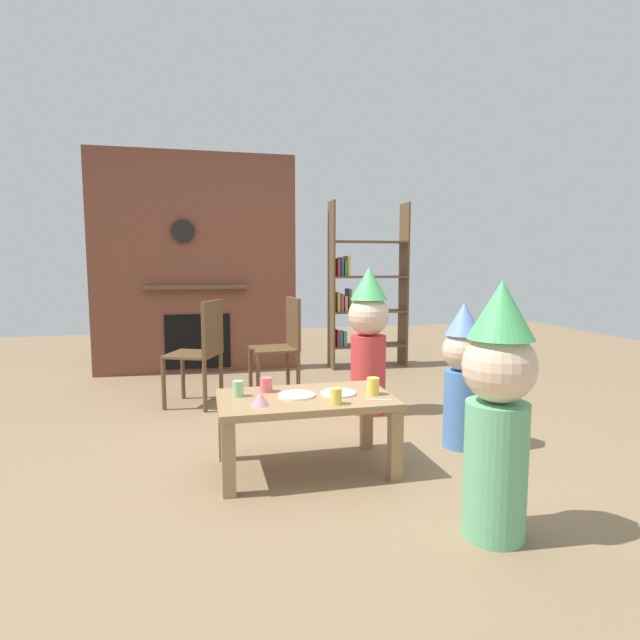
# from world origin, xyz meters

# --- Properties ---
(ground_plane) EXTENTS (12.00, 12.00, 0.00)m
(ground_plane) POSITION_xyz_m (0.00, 0.00, 0.00)
(ground_plane) COLOR #846B4C
(brick_fireplace_feature) EXTENTS (2.20, 0.28, 2.40)m
(brick_fireplace_feature) POSITION_xyz_m (-0.74, 2.60, 1.19)
(brick_fireplace_feature) COLOR brown
(brick_fireplace_feature) RESTS_ON ground_plane
(bookshelf) EXTENTS (0.90, 0.28, 1.90)m
(bookshelf) POSITION_xyz_m (1.12, 2.40, 0.88)
(bookshelf) COLOR brown
(bookshelf) RESTS_ON ground_plane
(coffee_table) EXTENTS (1.01, 0.60, 0.44)m
(coffee_table) POSITION_xyz_m (-0.12, -0.36, 0.37)
(coffee_table) COLOR #9E7A51
(coffee_table) RESTS_ON ground_plane
(paper_cup_near_left) EXTENTS (0.07, 0.07, 0.10)m
(paper_cup_near_left) POSITION_xyz_m (0.28, -0.42, 0.49)
(paper_cup_near_left) COLOR #F2CC4C
(paper_cup_near_left) RESTS_ON coffee_table
(paper_cup_near_right) EXTENTS (0.08, 0.08, 0.09)m
(paper_cup_near_right) POSITION_xyz_m (-0.33, -0.21, 0.48)
(paper_cup_near_right) COLOR #E5666B
(paper_cup_near_right) RESTS_ON coffee_table
(paper_cup_center) EXTENTS (0.06, 0.06, 0.09)m
(paper_cup_center) POSITION_xyz_m (0.01, -0.57, 0.48)
(paper_cup_center) COLOR #F2CC4C
(paper_cup_center) RESTS_ON coffee_table
(paper_cup_far_left) EXTENTS (0.06, 0.06, 0.09)m
(paper_cup_far_left) POSITION_xyz_m (-0.50, -0.28, 0.48)
(paper_cup_far_left) COLOR #8CD18C
(paper_cup_far_left) RESTS_ON coffee_table
(paper_plate_front) EXTENTS (0.21, 0.21, 0.01)m
(paper_plate_front) POSITION_xyz_m (0.08, -0.36, 0.45)
(paper_plate_front) COLOR white
(paper_plate_front) RESTS_ON coffee_table
(paper_plate_rear) EXTENTS (0.22, 0.22, 0.01)m
(paper_plate_rear) POSITION_xyz_m (-0.17, -0.35, 0.45)
(paper_plate_rear) COLOR white
(paper_plate_rear) RESTS_ON coffee_table
(birthday_cake_slice) EXTENTS (0.10, 0.10, 0.08)m
(birthday_cake_slice) POSITION_xyz_m (-0.40, -0.50, 0.48)
(birthday_cake_slice) COLOR pink
(birthday_cake_slice) RESTS_ON coffee_table
(table_fork) EXTENTS (0.15, 0.07, 0.01)m
(table_fork) POSITION_xyz_m (0.27, -0.55, 0.44)
(table_fork) COLOR silver
(table_fork) RESTS_ON coffee_table
(child_with_cone_hat) EXTENTS (0.32, 0.32, 1.14)m
(child_with_cone_hat) POSITION_xyz_m (0.54, -1.28, 0.60)
(child_with_cone_hat) COLOR #66B27F
(child_with_cone_hat) RESTS_ON ground_plane
(child_in_pink) EXTENTS (0.27, 0.27, 0.96)m
(child_in_pink) POSITION_xyz_m (0.95, -0.24, 0.51)
(child_in_pink) COLOR #4C7FC6
(child_in_pink) RESTS_ON ground_plane
(child_by_the_chairs) EXTENTS (0.33, 0.33, 1.18)m
(child_by_the_chairs) POSITION_xyz_m (0.61, 0.64, 0.62)
(child_by_the_chairs) COLOR #D13838
(child_by_the_chairs) RESTS_ON ground_plane
(dining_chair_left) EXTENTS (0.53, 0.53, 0.90)m
(dining_chair_left) POSITION_xyz_m (-0.69, 1.15, 0.51)
(dining_chair_left) COLOR brown
(dining_chair_left) RESTS_ON ground_plane
(dining_chair_middle) EXTENTS (0.43, 0.43, 0.90)m
(dining_chair_middle) POSITION_xyz_m (0.03, 1.32, 0.51)
(dining_chair_middle) COLOR brown
(dining_chair_middle) RESTS_ON ground_plane
(potted_plant_tall) EXTENTS (0.41, 0.41, 0.65)m
(potted_plant_tall) POSITION_xyz_m (1.97, 1.45, 0.38)
(potted_plant_tall) COLOR #9E5B42
(potted_plant_tall) RESTS_ON ground_plane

